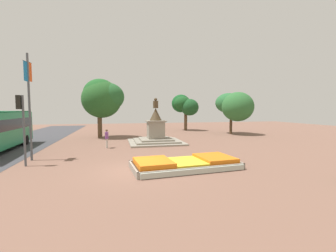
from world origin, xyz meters
TOP-DOWN VIEW (x-y plane):
  - ground_plane at (0.00, 0.00)m, footprint 84.98×84.98m
  - flower_planter at (2.66, -0.18)m, footprint 6.25×3.31m
  - statue_monument at (2.72, 9.78)m, footprint 5.27×5.27m
  - traffic_light_mid_block at (-6.42, 2.37)m, footprint 0.41×0.29m
  - banner_pole at (-6.53, 3.98)m, footprint 0.16×1.15m
  - pedestrian_near_planter at (-1.92, 7.72)m, footprint 0.28×0.56m
  - park_tree_far_left at (-2.56, 15.38)m, footprint 4.88×4.51m
  - park_tree_behind_statue at (9.49, 22.05)m, footprint 3.97×3.89m
  - park_tree_far_right at (14.44, 15.29)m, footprint 4.35×5.39m

SIDE VIEW (x-z plane):
  - ground_plane at x=0.00m, z-range 0.00..0.00m
  - flower_planter at x=2.66m, z-range -0.04..0.54m
  - statue_monument at x=2.72m, z-range -1.33..3.14m
  - pedestrian_near_planter at x=-1.92m, z-range 0.12..1.76m
  - traffic_light_mid_block at x=-6.42m, z-range 0.81..4.94m
  - banner_pole at x=-6.53m, z-range 0.33..7.21m
  - park_tree_far_right at x=14.44m, z-range 1.05..6.67m
  - park_tree_behind_statue at x=9.49m, z-range 1.19..6.91m
  - park_tree_far_left at x=-2.56m, z-range 1.31..8.20m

